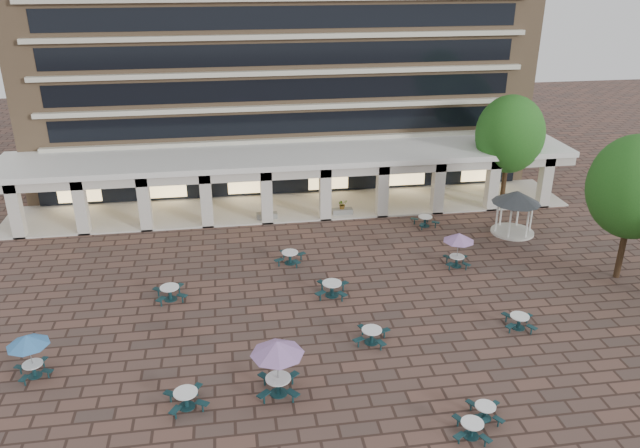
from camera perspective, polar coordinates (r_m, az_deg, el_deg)
The scene contains 20 objects.
ground at distance 34.38m, azimuth 0.27°, elevation -7.70°, with size 120.00×120.00×0.00m, color brown.
apartment_building at distance 54.98m, azimuth -4.05°, elevation 17.96°, with size 40.00×15.50×25.20m.
retail_arcade at distance 46.52m, azimuth -2.57°, elevation 4.88°, with size 42.00×6.60×4.40m.
picnic_table_1 at distance 31.48m, azimuth 4.75°, elevation -10.05°, with size 2.08×2.08×0.76m.
picnic_table_2 at distance 27.83m, azimuth 14.84°, elevation -16.18°, with size 1.67×1.67×0.65m.
picnic_table_3 at distance 26.86m, azimuth 13.71°, elevation -17.66°, with size 1.83×1.83×0.69m.
picnic_table_4 at distance 31.23m, azimuth -25.17°, elevation -9.72°, with size 1.90×1.90×2.19m.
picnic_table_5 at distance 28.06m, azimuth -12.16°, elevation -15.28°, with size 2.01×2.01×0.78m.
picnic_table_6 at distance 27.13m, azimuth -3.93°, elevation -11.39°, with size 2.35×2.35×2.72m.
picnic_table_7 at distance 34.08m, azimuth 17.75°, elevation -8.41°, with size 1.90×1.90×0.73m.
picnic_table_8 at distance 35.95m, azimuth -13.56°, elevation -6.06°, with size 2.03×2.03×0.80m.
picnic_table_10 at distance 35.34m, azimuth 1.10°, elevation -5.86°, with size 2.13×2.13×0.83m.
picnic_table_11 at distance 38.86m, azimuth 12.57°, elevation -1.31°, with size 1.93×1.93×2.22m.
picnic_table_12 at distance 38.96m, azimuth -2.76°, elevation -2.99°, with size 2.09×2.09×0.77m.
picnic_table_13 at distance 44.83m, azimuth 9.58°, elevation 0.33°, with size 1.89×1.89×0.74m.
gazebo at distance 44.49m, azimuth 17.49°, elevation 1.95°, with size 3.29×3.29×3.06m.
tree_east_a at distance 39.44m, azimuth 26.86°, elevation 3.02°, with size 5.25×5.25×8.75m.
tree_east_c at distance 48.79m, azimuth 16.97°, elevation 7.85°, with size 5.07×5.07×8.44m.
planter_left at distance 45.46m, azimuth -4.88°, elevation 0.99°, with size 1.50×0.60×1.25m.
planter_right at distance 46.11m, azimuth 2.06°, elevation 1.38°, with size 1.50×0.75×1.23m.
Camera 1 is at (-4.61, -29.07, 17.77)m, focal length 35.00 mm.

